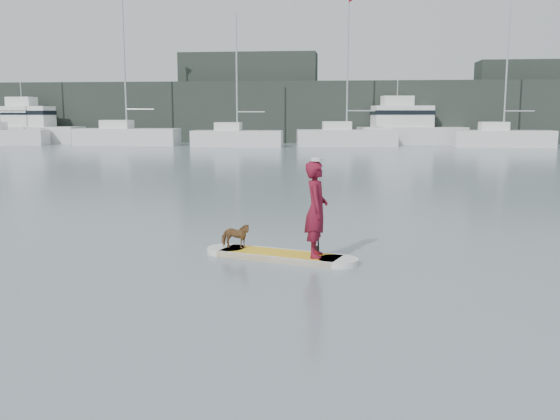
# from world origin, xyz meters

# --- Properties ---
(ground) EXTENTS (140.00, 140.00, 0.00)m
(ground) POSITION_xyz_m (0.00, 0.00, 0.00)
(ground) COLOR slate
(ground) RESTS_ON ground
(paddleboard) EXTENTS (3.18, 1.56, 0.12)m
(paddleboard) POSITION_xyz_m (-0.76, 1.35, 0.06)
(paddleboard) COLOR yellow
(paddleboard) RESTS_ON ground
(paddler) EXTENTS (0.47, 0.70, 1.89)m
(paddler) POSITION_xyz_m (-0.02, 1.11, 1.06)
(paddler) COLOR maroon
(paddler) RESTS_ON paddleboard
(white_cap) EXTENTS (0.22, 0.22, 0.07)m
(white_cap) POSITION_xyz_m (-0.02, 1.11, 2.04)
(white_cap) COLOR silver
(white_cap) RESTS_ON paddler
(dog) EXTENTS (0.65, 0.34, 0.53)m
(dog) POSITION_xyz_m (-1.74, 1.66, 0.39)
(dog) COLOR brown
(dog) RESTS_ON paddleboard
(paddle) EXTENTS (0.12, 0.29, 2.00)m
(paddle) POSITION_xyz_m (-0.03, 1.45, 0.80)
(paddle) COLOR black
(paddle) RESTS_ON ground
(sailboat_a) EXTENTS (8.51, 3.76, 11.93)m
(sailboat_a) POSITION_xyz_m (-31.66, 43.69, 0.83)
(sailboat_a) COLOR silver
(sailboat_a) RESTS_ON ground
(sailboat_b) EXTENTS (9.41, 2.95, 13.92)m
(sailboat_b) POSITION_xyz_m (-19.87, 44.54, 0.97)
(sailboat_b) COLOR silver
(sailboat_b) RESTS_ON ground
(sailboat_c) EXTENTS (7.94, 2.87, 11.29)m
(sailboat_c) POSITION_xyz_m (-9.35, 43.10, 0.84)
(sailboat_c) COLOR silver
(sailboat_c) RESTS_ON ground
(sailboat_d) EXTENTS (9.04, 3.85, 12.90)m
(sailboat_d) POSITION_xyz_m (0.14, 45.02, 0.92)
(sailboat_d) COLOR silver
(sailboat_d) RESTS_ON ground
(sailboat_e) EXTENTS (8.31, 2.82, 11.98)m
(sailboat_e) POSITION_xyz_m (13.59, 44.92, 0.86)
(sailboat_e) COLOR silver
(sailboat_e) RESTS_ON ground
(motor_yacht_a) EXTENTS (10.30, 4.93, 5.94)m
(motor_yacht_a) POSITION_xyz_m (5.85, 48.84, 1.67)
(motor_yacht_a) COLOR silver
(motor_yacht_a) RESTS_ON ground
(motor_yacht_b) EXTENTS (9.09, 3.50, 5.90)m
(motor_yacht_b) POSITION_xyz_m (-30.50, 47.46, 1.66)
(motor_yacht_b) COLOR silver
(motor_yacht_b) RESTS_ON ground
(shore_mass) EXTENTS (90.00, 6.00, 6.00)m
(shore_mass) POSITION_xyz_m (0.00, 53.00, 3.00)
(shore_mass) COLOR black
(shore_mass) RESTS_ON ground
(shore_building_west) EXTENTS (14.00, 4.00, 9.00)m
(shore_building_west) POSITION_xyz_m (-10.00, 54.00, 4.50)
(shore_building_west) COLOR black
(shore_building_west) RESTS_ON ground
(shore_building_east) EXTENTS (10.00, 4.00, 8.00)m
(shore_building_east) POSITION_xyz_m (18.00, 54.00, 4.00)
(shore_building_east) COLOR black
(shore_building_east) RESTS_ON ground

